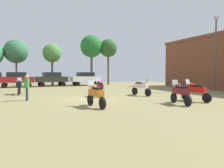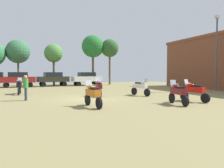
{
  "view_description": "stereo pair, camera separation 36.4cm",
  "coord_description": "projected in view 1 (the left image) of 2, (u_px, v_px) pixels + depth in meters",
  "views": [
    {
      "loc": [
        -4.22,
        -15.05,
        1.88
      ],
      "look_at": [
        3.77,
        4.92,
        0.79
      ],
      "focal_mm": 34.15,
      "sensor_mm": 36.0,
      "label": 1
    },
    {
      "loc": [
        -3.89,
        -15.18,
        1.88
      ],
      "look_at": [
        3.77,
        4.92,
        0.79
      ],
      "focal_mm": 34.15,
      "sensor_mm": 36.0,
      "label": 2
    }
  ],
  "objects": [
    {
      "name": "motorcycle_4",
      "position": [
        141.0,
        87.0,
        17.71
      ],
      "size": [
        0.79,
        2.13,
        1.46
      ],
      "rotation": [
        0.0,
        0.0,
        3.41
      ],
      "color": "black",
      "rests_on": "ground"
    },
    {
      "name": "motorcycle_6",
      "position": [
        19.0,
        86.0,
        18.73
      ],
      "size": [
        0.62,
        2.24,
        1.46
      ],
      "rotation": [
        0.0,
        0.0,
        -0.03
      ],
      "color": "black",
      "rests_on": "ground"
    },
    {
      "name": "lamp_post",
      "position": [
        216.0,
        50.0,
        21.98
      ],
      "size": [
        0.44,
        0.24,
        7.74
      ],
      "color": "#47474C",
      "rests_on": "ground"
    },
    {
      "name": "motorcycle_3",
      "position": [
        100.0,
        87.0,
        16.95
      ],
      "size": [
        0.68,
        2.22,
        1.48
      ],
      "rotation": [
        0.0,
        0.0,
        -0.16
      ],
      "color": "black",
      "rests_on": "ground"
    },
    {
      "name": "motorcycle_7",
      "position": [
        96.0,
        94.0,
        11.67
      ],
      "size": [
        0.66,
        2.13,
        1.45
      ],
      "rotation": [
        0.0,
        0.0,
        0.14
      ],
      "color": "black",
      "rests_on": "ground"
    },
    {
      "name": "ground_plane",
      "position": [
        89.0,
        99.0,
        15.62
      ],
      "size": [
        44.0,
        52.0,
        0.02
      ],
      "color": "olive"
    },
    {
      "name": "car_1",
      "position": [
        17.0,
        78.0,
        27.91
      ],
      "size": [
        4.31,
        1.83,
        2.0
      ],
      "rotation": [
        0.0,
        0.0,
        1.58
      ],
      "color": "black",
      "rests_on": "ground"
    },
    {
      "name": "tree_1",
      "position": [
        16.0,
        52.0,
        30.91
      ],
      "size": [
        3.44,
        3.44,
        6.75
      ],
      "color": "#4C432F",
      "rests_on": "ground"
    },
    {
      "name": "tree_3",
      "position": [
        108.0,
        48.0,
        34.74
      ],
      "size": [
        2.91,
        2.91,
        7.42
      ],
      "color": "brown",
      "rests_on": "ground"
    },
    {
      "name": "person_1",
      "position": [
        27.0,
        86.0,
        14.36
      ],
      "size": [
        0.39,
        0.39,
        1.73
      ],
      "rotation": [
        0.0,
        0.0,
        1.43
      ],
      "color": "#232F40",
      "rests_on": "ground"
    },
    {
      "name": "motorcycle_5",
      "position": [
        180.0,
        92.0,
        12.71
      ],
      "size": [
        0.67,
        2.16,
        1.45
      ],
      "rotation": [
        0.0,
        0.0,
        -0.15
      ],
      "color": "black",
      "rests_on": "ground"
    },
    {
      "name": "tree_4",
      "position": [
        52.0,
        53.0,
        32.1
      ],
      "size": [
        2.79,
        2.79,
        6.3
      ],
      "color": "#4E482E",
      "rests_on": "ground"
    },
    {
      "name": "motorcycle_2",
      "position": [
        196.0,
        91.0,
        14.0
      ],
      "size": [
        0.77,
        2.12,
        1.45
      ],
      "rotation": [
        0.0,
        0.0,
        0.25
      ],
      "color": "black",
      "rests_on": "ground"
    },
    {
      "name": "car_2",
      "position": [
        85.0,
        78.0,
        31.96
      ],
      "size": [
        4.46,
        2.23,
        2.0
      ],
      "rotation": [
        0.0,
        0.0,
        1.67
      ],
      "color": "black",
      "rests_on": "ground"
    },
    {
      "name": "car_3",
      "position": [
        52.0,
        78.0,
        30.23
      ],
      "size": [
        4.52,
        2.41,
        2.0
      ],
      "rotation": [
        0.0,
        0.0,
        1.72
      ],
      "color": "black",
      "rests_on": "ground"
    },
    {
      "name": "tree_6",
      "position": [
        91.0,
        47.0,
        34.34
      ],
      "size": [
        3.6,
        3.6,
        8.0
      ],
      "color": "brown",
      "rests_on": "ground"
    }
  ]
}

